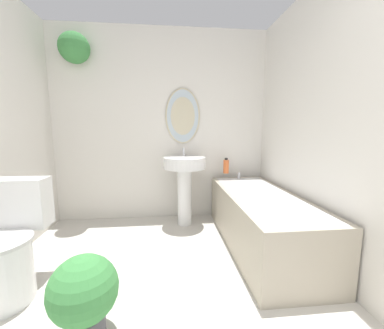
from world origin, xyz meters
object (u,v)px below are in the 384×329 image
(pedestal_sink, at_px, (185,176))
(shampoo_bottle, at_px, (226,166))
(toilet, at_px, (5,250))
(bathtub, at_px, (260,218))
(potted_plant, at_px, (84,293))

(pedestal_sink, bearing_deg, shampoo_bottle, 13.09)
(toilet, distance_m, bathtub, 2.10)
(toilet, height_order, bathtub, toilet)
(pedestal_sink, relative_size, bathtub, 0.55)
(potted_plant, bearing_deg, bathtub, 34.39)
(toilet, xyz_separation_m, bathtub, (2.04, 0.51, -0.05))
(potted_plant, bearing_deg, shampoo_bottle, 54.37)
(potted_plant, bearing_deg, pedestal_sink, 66.89)
(toilet, distance_m, potted_plant, 0.79)
(bathtub, xyz_separation_m, shampoo_bottle, (-0.17, 0.74, 0.42))
(pedestal_sink, height_order, potted_plant, pedestal_sink)
(shampoo_bottle, xyz_separation_m, potted_plant, (-1.20, -1.68, -0.42))
(bathtub, xyz_separation_m, potted_plant, (-1.38, -0.94, -0.00))
(toilet, distance_m, shampoo_bottle, 2.27)
(toilet, distance_m, pedestal_sink, 1.76)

